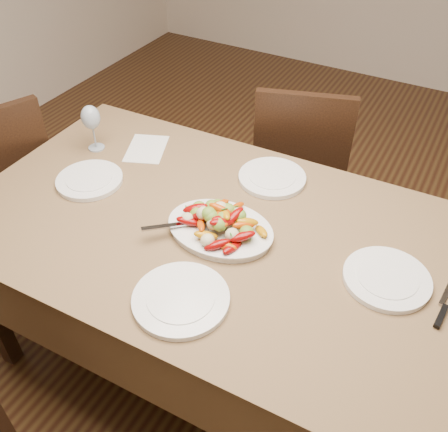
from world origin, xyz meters
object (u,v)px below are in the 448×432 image
object	(u,v)px
chair_far	(300,164)
wine_glass	(92,127)
plate_left	(90,180)
plate_near	(181,299)
plate_right	(387,279)
serving_platter	(220,231)
dining_table	(224,303)
plate_far	(272,178)
chair_left	(1,187)

from	to	relation	value
chair_far	wine_glass	xyz separation A→B (m)	(-0.65, -0.69, 0.39)
wine_glass	plate_left	bearing A→B (deg)	-56.03
plate_left	plate_near	bearing A→B (deg)	-27.51
chair_far	plate_right	size ratio (longest dim) A/B	3.63
chair_far	plate_left	size ratio (longest dim) A/B	3.82
serving_platter	plate_right	world-z (taller)	serving_platter
chair_far	serving_platter	world-z (taller)	chair_far
dining_table	chair_far	size ratio (longest dim) A/B	1.94
plate_far	chair_left	bearing A→B (deg)	-165.87
dining_table	chair_left	xyz separation A→B (m)	(-1.21, 0.03, 0.10)
chair_left	plate_far	xyz separation A→B (m)	(1.23, 0.31, 0.29)
plate_far	plate_near	size ratio (longest dim) A/B	0.90
chair_far	plate_left	bearing A→B (deg)	41.88
chair_left	plate_near	xyz separation A→B (m)	(1.25, -0.36, 0.29)
chair_left	plate_right	xyz separation A→B (m)	(1.75, 0.01, 0.29)
serving_platter	plate_far	world-z (taller)	serving_platter
dining_table	plate_near	world-z (taller)	plate_near
chair_far	wine_glass	size ratio (longest dim) A/B	4.64
dining_table	chair_left	size ratio (longest dim) A/B	1.94
plate_near	plate_right	bearing A→B (deg)	36.36
chair_far	serving_platter	bearing A→B (deg)	75.52
serving_platter	wine_glass	world-z (taller)	wine_glass
plate_near	wine_glass	bearing A→B (deg)	145.37
chair_far	plate_left	world-z (taller)	chair_far
dining_table	plate_right	world-z (taller)	plate_right
plate_left	plate_right	distance (m)	1.11
dining_table	wine_glass	bearing A→B (deg)	165.29
chair_far	serving_platter	xyz separation A→B (m)	(0.05, -0.90, 0.30)
plate_right	plate_far	world-z (taller)	same
plate_left	serving_platter	bearing A→B (deg)	-1.01
plate_far	chair_far	bearing A→B (deg)	98.30
plate_left	plate_far	xyz separation A→B (m)	(0.60, 0.35, 0.00)
plate_near	plate_left	bearing A→B (deg)	152.49
dining_table	chair_far	world-z (taller)	chair_far
dining_table	plate_left	bearing A→B (deg)	-178.99
plate_left	wine_glass	xyz separation A→B (m)	(-0.13, 0.20, 0.09)
dining_table	plate_far	world-z (taller)	plate_far
dining_table	chair_far	distance (m)	0.88
chair_far	plate_far	world-z (taller)	chair_far
dining_table	serving_platter	bearing A→B (deg)	-99.54
chair_far	serving_platter	distance (m)	0.95
dining_table	chair_left	world-z (taller)	chair_left
dining_table	wine_glass	size ratio (longest dim) A/B	8.98
chair_left	wine_glass	xyz separation A→B (m)	(0.50, 0.16, 0.39)
chair_left	plate_far	world-z (taller)	chair_left
plate_far	wine_glass	distance (m)	0.75
plate_left	chair_far	bearing A→B (deg)	59.79
serving_platter	plate_near	distance (m)	0.31
plate_left	plate_right	xyz separation A→B (m)	(1.11, 0.05, 0.00)
chair_left	plate_left	xyz separation A→B (m)	(0.63, -0.04, 0.29)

